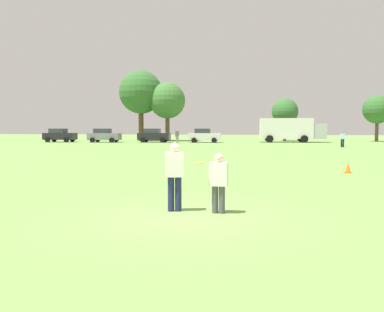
{
  "coord_description": "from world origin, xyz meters",
  "views": [
    {
      "loc": [
        1.46,
        -9.24,
        2.09
      ],
      "look_at": [
        -0.15,
        1.88,
        1.28
      ],
      "focal_mm": 38.13,
      "sensor_mm": 36.0,
      "label": 1
    }
  ],
  "objects_px": {
    "player_defender": "(219,180)",
    "parked_car_mid_right": "(204,135)",
    "traffic_cone": "(348,168)",
    "parked_car_near_left": "(60,135)",
    "player_thrower": "(175,173)",
    "bystander_far_jogger": "(177,136)",
    "bystander_sideline_watcher": "(343,138)",
    "frisbee": "(198,163)",
    "box_truck": "(291,129)",
    "parked_car_center": "(154,135)",
    "parked_car_mid_left": "(104,135)"
  },
  "relations": [
    {
      "from": "traffic_cone",
      "to": "bystander_sideline_watcher",
      "type": "height_order",
      "value": "bystander_sideline_watcher"
    },
    {
      "from": "player_thrower",
      "to": "box_truck",
      "type": "xyz_separation_m",
      "value": [
        7.07,
        45.7,
        0.8
      ]
    },
    {
      "from": "box_truck",
      "to": "bystander_far_jogger",
      "type": "xyz_separation_m",
      "value": [
        -14.26,
        -5.84,
        -0.78
      ]
    },
    {
      "from": "parked_car_mid_left",
      "to": "parked_car_center",
      "type": "distance_m",
      "value": 6.59
    },
    {
      "from": "parked_car_center",
      "to": "parked_car_mid_right",
      "type": "relative_size",
      "value": 1.0
    },
    {
      "from": "player_thrower",
      "to": "box_truck",
      "type": "distance_m",
      "value": 46.25
    },
    {
      "from": "parked_car_mid_right",
      "to": "bystander_far_jogger",
      "type": "height_order",
      "value": "parked_car_mid_right"
    },
    {
      "from": "frisbee",
      "to": "bystander_far_jogger",
      "type": "bearing_deg",
      "value": 101.03
    },
    {
      "from": "player_defender",
      "to": "bystander_sideline_watcher",
      "type": "bearing_deg",
      "value": 73.33
    },
    {
      "from": "parked_car_mid_right",
      "to": "bystander_far_jogger",
      "type": "bearing_deg",
      "value": -130.62
    },
    {
      "from": "parked_car_mid_right",
      "to": "bystander_sideline_watcher",
      "type": "xyz_separation_m",
      "value": [
        15.24,
        -10.27,
        -0.01
      ]
    },
    {
      "from": "bystander_far_jogger",
      "to": "parked_car_center",
      "type": "bearing_deg",
      "value": 140.13
    },
    {
      "from": "traffic_cone",
      "to": "parked_car_near_left",
      "type": "relative_size",
      "value": 0.11
    },
    {
      "from": "parked_car_near_left",
      "to": "parked_car_center",
      "type": "xyz_separation_m",
      "value": [
        12.74,
        1.03,
        0.0
      ]
    },
    {
      "from": "player_defender",
      "to": "parked_car_mid_left",
      "type": "height_order",
      "value": "parked_car_mid_left"
    },
    {
      "from": "box_truck",
      "to": "parked_car_mid_right",
      "type": "bearing_deg",
      "value": -168.14
    },
    {
      "from": "bystander_far_jogger",
      "to": "player_defender",
      "type": "bearing_deg",
      "value": -78.28
    },
    {
      "from": "player_defender",
      "to": "parked_car_near_left",
      "type": "xyz_separation_m",
      "value": [
        -24.76,
        42.03,
        0.12
      ]
    },
    {
      "from": "bystander_far_jogger",
      "to": "player_thrower",
      "type": "bearing_deg",
      "value": -79.77
    },
    {
      "from": "bystander_sideline_watcher",
      "to": "bystander_far_jogger",
      "type": "xyz_separation_m",
      "value": [
        -18.21,
        6.81,
        0.06
      ]
    },
    {
      "from": "traffic_cone",
      "to": "parked_car_center",
      "type": "bearing_deg",
      "value": 116.95
    },
    {
      "from": "parked_car_near_left",
      "to": "bystander_far_jogger",
      "type": "xyz_separation_m",
      "value": [
        16.47,
        -2.08,
        0.05
      ]
    },
    {
      "from": "player_thrower",
      "to": "parked_car_near_left",
      "type": "relative_size",
      "value": 0.4
    },
    {
      "from": "parked_car_mid_left",
      "to": "frisbee",
      "type": "bearing_deg",
      "value": -66.83
    },
    {
      "from": "player_defender",
      "to": "bystander_sideline_watcher",
      "type": "height_order",
      "value": "bystander_sideline_watcher"
    },
    {
      "from": "player_thrower",
      "to": "bystander_far_jogger",
      "type": "bearing_deg",
      "value": 100.23
    },
    {
      "from": "player_defender",
      "to": "parked_car_mid_right",
      "type": "relative_size",
      "value": 0.34
    },
    {
      "from": "parked_car_mid_right",
      "to": "bystander_sideline_watcher",
      "type": "distance_m",
      "value": 18.37
    },
    {
      "from": "parked_car_near_left",
      "to": "player_defender",
      "type": "bearing_deg",
      "value": -59.5
    },
    {
      "from": "frisbee",
      "to": "parked_car_mid_right",
      "type": "height_order",
      "value": "parked_car_mid_right"
    },
    {
      "from": "bystander_sideline_watcher",
      "to": "player_defender",
      "type": "bearing_deg",
      "value": -106.67
    },
    {
      "from": "traffic_cone",
      "to": "parked_car_mid_right",
      "type": "bearing_deg",
      "value": 107.03
    },
    {
      "from": "player_defender",
      "to": "parked_car_mid_left",
      "type": "bearing_deg",
      "value": 113.77
    },
    {
      "from": "frisbee",
      "to": "traffic_cone",
      "type": "height_order",
      "value": "frisbee"
    },
    {
      "from": "player_defender",
      "to": "box_truck",
      "type": "bearing_deg",
      "value": 82.56
    },
    {
      "from": "parked_car_center",
      "to": "parked_car_mid_right",
      "type": "bearing_deg",
      "value": 2.95
    },
    {
      "from": "traffic_cone",
      "to": "parked_car_near_left",
      "type": "height_order",
      "value": "parked_car_near_left"
    },
    {
      "from": "player_defender",
      "to": "box_truck",
      "type": "height_order",
      "value": "box_truck"
    },
    {
      "from": "parked_car_near_left",
      "to": "parked_car_mid_left",
      "type": "relative_size",
      "value": 1.0
    },
    {
      "from": "frisbee",
      "to": "player_defender",
      "type": "bearing_deg",
      "value": 15.1
    },
    {
      "from": "parked_car_mid_left",
      "to": "box_truck",
      "type": "distance_m",
      "value": 24.81
    },
    {
      "from": "traffic_cone",
      "to": "parked_car_near_left",
      "type": "bearing_deg",
      "value": 132.45
    },
    {
      "from": "frisbee",
      "to": "parked_car_mid_right",
      "type": "distance_m",
      "value": 43.8
    },
    {
      "from": "player_defender",
      "to": "bystander_far_jogger",
      "type": "distance_m",
      "value": 40.8
    },
    {
      "from": "player_defender",
      "to": "frisbee",
      "type": "distance_m",
      "value": 0.64
    },
    {
      "from": "player_thrower",
      "to": "parked_car_center",
      "type": "relative_size",
      "value": 0.4
    },
    {
      "from": "bystander_far_jogger",
      "to": "bystander_sideline_watcher",
      "type": "bearing_deg",
      "value": -20.5
    },
    {
      "from": "parked_car_mid_left",
      "to": "player_defender",
      "type": "bearing_deg",
      "value": -66.23
    },
    {
      "from": "frisbee",
      "to": "parked_car_center",
      "type": "height_order",
      "value": "parked_car_center"
    },
    {
      "from": "parked_car_mid_right",
      "to": "bystander_sideline_watcher",
      "type": "relative_size",
      "value": 2.62
    }
  ]
}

